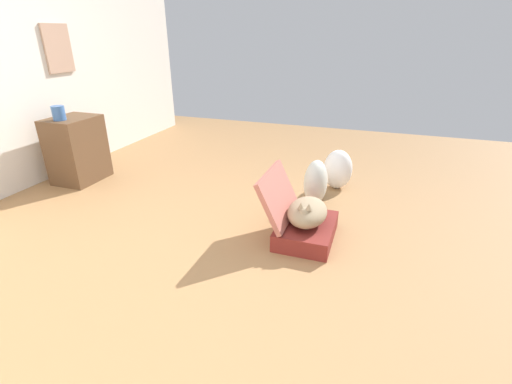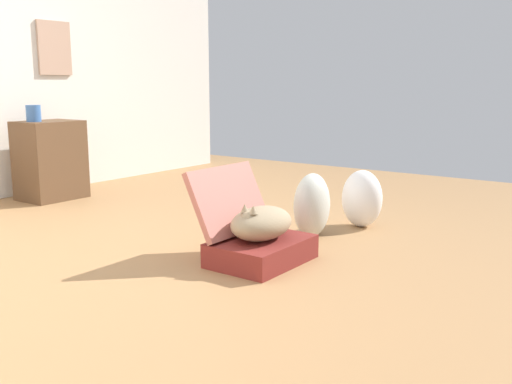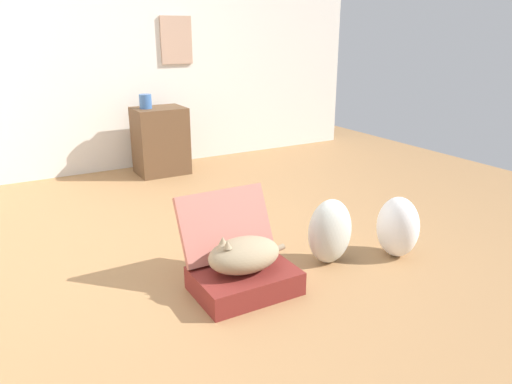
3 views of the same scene
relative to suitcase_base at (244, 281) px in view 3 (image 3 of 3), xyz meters
The scene contains 9 objects.
ground_plane 0.70m from the suitcase_base, 120.51° to the left, with size 7.68×7.68×0.00m, color #9E7247.
wall_back 3.13m from the suitcase_base, 97.00° to the left, with size 6.40×0.15×2.60m.
suitcase_base is the anchor object (origin of this frame).
suitcase_lid 0.33m from the suitcase_base, 90.00° to the left, with size 0.54×0.40×0.04m, color #B26356.
cat 0.16m from the suitcase_base, behind, with size 0.49×0.28×0.21m.
plastic_bag_white 0.64m from the suitcase_base, ahead, with size 0.29×0.20×0.41m, color silver.
plastic_bag_clear 1.06m from the suitcase_base, ahead, with size 0.24×0.28×0.39m, color white.
side_table 2.49m from the suitcase_base, 80.75° to the left, with size 0.48×0.39×0.65m, color brown.
vase_tall 2.55m from the suitcase_base, 83.53° to the left, with size 0.12×0.12×0.13m, color #38609E.
Camera 3 is at (-0.76, -2.67, 1.36)m, focal length 34.07 mm.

